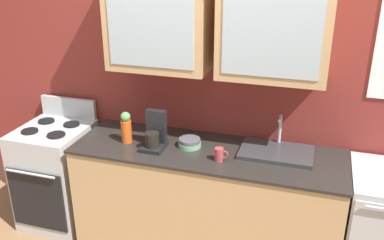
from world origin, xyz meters
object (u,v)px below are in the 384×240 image
at_px(bowl_stack, 190,143).
at_px(coffee_maker, 155,134).
at_px(vase, 126,128).
at_px(cup_near_sink, 219,154).
at_px(sink_faucet, 276,151).
at_px(stove_range, 58,174).

distance_m(bowl_stack, coffee_maker, 0.28).
height_order(vase, cup_near_sink, vase).
distance_m(sink_faucet, vase, 1.17).
bearing_deg(vase, bowl_stack, 8.13).
relative_size(bowl_stack, coffee_maker, 0.61).
bearing_deg(bowl_stack, coffee_maker, -160.48).
distance_m(cup_near_sink, coffee_maker, 0.54).
height_order(bowl_stack, cup_near_sink, cup_near_sink).
bearing_deg(bowl_stack, cup_near_sink, -29.81).
xyz_separation_m(stove_range, bowl_stack, (1.23, 0.02, 0.47)).
distance_m(stove_range, vase, 0.93).
height_order(stove_range, coffee_maker, coffee_maker).
relative_size(cup_near_sink, coffee_maker, 0.36).
distance_m(stove_range, coffee_maker, 1.12).
distance_m(stove_range, cup_near_sink, 1.59).
bearing_deg(bowl_stack, stove_range, -178.88).
xyz_separation_m(vase, coffee_maker, (0.25, -0.02, -0.02)).
bearing_deg(coffee_maker, sink_faucet, 10.13).
relative_size(vase, coffee_maker, 0.88).
height_order(bowl_stack, coffee_maker, coffee_maker).
bearing_deg(stove_range, cup_near_sink, -5.07).
height_order(sink_faucet, coffee_maker, coffee_maker).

